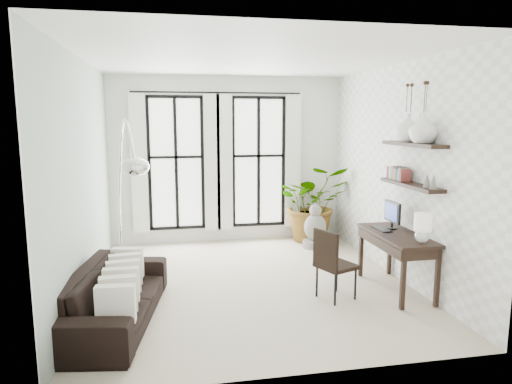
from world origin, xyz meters
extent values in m
plane|color=beige|center=(0.00, 0.00, 0.00)|extent=(5.00, 5.00, 0.00)
plane|color=white|center=(0.00, 0.00, 3.20)|extent=(5.00, 5.00, 0.00)
plane|color=#A0B2A4|center=(-2.25, 0.00, 1.60)|extent=(0.00, 5.00, 5.00)
plane|color=white|center=(2.25, 0.00, 1.60)|extent=(0.00, 5.00, 5.00)
plane|color=white|center=(0.00, 2.50, 1.60)|extent=(4.50, 0.00, 4.50)
cube|color=white|center=(-1.00, 2.47, 1.55)|extent=(1.00, 0.02, 2.50)
cube|color=white|center=(-1.68, 2.37, 1.55)|extent=(0.30, 0.04, 2.60)
cube|color=white|center=(-0.32, 2.37, 1.55)|extent=(0.30, 0.04, 2.60)
cube|color=white|center=(0.60, 2.47, 1.55)|extent=(1.00, 0.02, 2.50)
cube|color=white|center=(-0.08, 2.37, 1.55)|extent=(0.30, 0.04, 2.60)
cube|color=white|center=(1.28, 2.37, 1.55)|extent=(0.30, 0.04, 2.60)
cylinder|color=black|center=(-0.20, 2.38, 2.88)|extent=(3.20, 0.03, 0.03)
cube|color=black|center=(2.11, -0.67, 1.50)|extent=(0.25, 1.30, 0.05)
cube|color=black|center=(2.11, -0.67, 2.05)|extent=(0.25, 1.30, 0.05)
cube|color=#C53149|center=(2.11, -0.12, 1.61)|extent=(0.16, 0.04, 0.18)
cube|color=#373CC1|center=(2.11, -0.16, 1.61)|extent=(0.16, 0.04, 0.18)
cube|color=yellow|center=(2.11, -0.21, 1.61)|extent=(0.16, 0.03, 0.18)
cube|color=green|center=(2.11, -0.25, 1.61)|extent=(0.16, 0.04, 0.18)
cube|color=purple|center=(2.11, -0.30, 1.61)|extent=(0.16, 0.04, 0.18)
cube|color=orange|center=(2.11, -0.34, 1.61)|extent=(0.16, 0.04, 0.18)
cube|color=#424242|center=(2.11, -0.39, 1.61)|extent=(0.16, 0.04, 0.18)
cube|color=teal|center=(2.11, -0.43, 1.61)|extent=(0.16, 0.04, 0.18)
cube|color=gray|center=(2.11, -0.48, 1.61)|extent=(0.16, 0.04, 0.18)
cube|color=brown|center=(2.11, -0.52, 1.61)|extent=(0.16, 0.03, 0.18)
cone|color=gray|center=(2.11, -1.07, 1.61)|extent=(0.10, 0.10, 0.18)
cone|color=gray|center=(2.11, -1.22, 1.61)|extent=(0.10, 0.10, 0.18)
imported|color=black|center=(-1.80, -0.98, 0.33)|extent=(1.21, 2.35, 0.65)
cube|color=silver|center=(-1.70, -1.68, 0.50)|extent=(0.40, 0.12, 0.40)
cube|color=silver|center=(-1.70, -1.40, 0.50)|extent=(0.40, 0.12, 0.40)
cube|color=silver|center=(-1.70, -1.12, 0.50)|extent=(0.40, 0.12, 0.40)
cube|color=silver|center=(-1.70, -0.84, 0.50)|extent=(0.40, 0.12, 0.40)
cube|color=silver|center=(-1.70, -0.56, 0.50)|extent=(0.40, 0.12, 0.40)
cube|color=silver|center=(-1.70, -0.28, 0.50)|extent=(0.40, 0.12, 0.40)
imported|color=#2D7228|center=(1.64, 2.15, 0.75)|extent=(1.46, 1.29, 1.51)
cube|color=black|center=(1.95, -0.67, 0.80)|extent=(0.59, 1.39, 0.04)
cube|color=black|center=(1.93, -0.67, 0.71)|extent=(0.54, 1.33, 0.13)
cube|color=black|center=(1.71, -1.31, 0.40)|extent=(0.05, 0.05, 0.77)
cube|color=black|center=(2.19, -1.31, 0.40)|extent=(0.05, 0.05, 0.77)
cube|color=black|center=(1.71, -0.02, 0.40)|extent=(0.05, 0.05, 0.77)
cube|color=black|center=(2.19, -0.02, 0.40)|extent=(0.05, 0.05, 0.77)
cube|color=black|center=(2.00, -0.40, 1.07)|extent=(0.04, 0.42, 0.30)
cube|color=navy|center=(1.98, -0.40, 1.07)|extent=(0.00, 0.36, 0.24)
cube|color=black|center=(1.84, -0.40, 0.83)|extent=(0.15, 0.40, 0.02)
sphere|color=silver|center=(2.00, -1.20, 0.91)|extent=(0.18, 0.18, 0.18)
cylinder|color=white|center=(2.00, -1.20, 1.10)|extent=(0.22, 0.22, 0.22)
cube|color=black|center=(1.04, -0.78, 0.45)|extent=(0.59, 0.59, 0.05)
cube|color=black|center=(0.85, -0.85, 0.70)|extent=(0.21, 0.43, 0.50)
cylinder|color=black|center=(0.86, -0.96, 0.21)|extent=(0.03, 0.03, 0.42)
cylinder|color=black|center=(1.22, -0.96, 0.21)|extent=(0.03, 0.03, 0.42)
cylinder|color=black|center=(0.86, -0.60, 0.21)|extent=(0.03, 0.03, 0.42)
cylinder|color=black|center=(1.22, -0.60, 0.21)|extent=(0.03, 0.03, 0.42)
cylinder|color=silver|center=(-1.90, 0.84, 0.05)|extent=(0.36, 0.36, 0.10)
cylinder|color=silver|center=(-1.90, 0.84, 0.55)|extent=(0.04, 0.04, 1.00)
ellipsoid|color=silver|center=(-1.50, -0.93, 1.84)|extent=(0.32, 0.32, 0.21)
cylinder|color=gray|center=(1.52, 1.64, 0.07)|extent=(0.46, 0.46, 0.14)
ellipsoid|color=gray|center=(1.52, 1.64, 0.39)|extent=(0.41, 0.41, 0.50)
sphere|color=gray|center=(1.52, 1.64, 0.71)|extent=(0.23, 0.23, 0.23)
imported|color=white|center=(2.11, -0.92, 2.27)|extent=(0.37, 0.37, 0.38)
imported|color=white|center=(2.11, -0.52, 2.27)|extent=(0.37, 0.37, 0.38)
camera|label=1|loc=(-1.10, -6.33, 2.38)|focal=32.00mm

